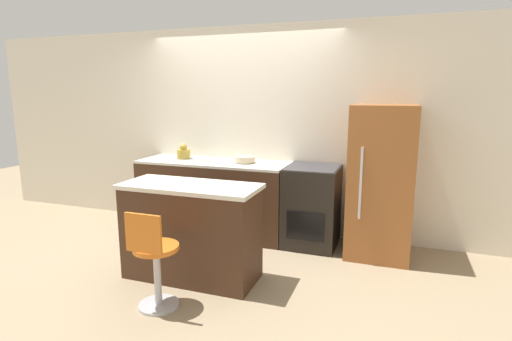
{
  "coord_description": "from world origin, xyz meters",
  "views": [
    {
      "loc": [
        1.88,
        -4.13,
        1.77
      ],
      "look_at": [
        0.51,
        -0.28,
        0.98
      ],
      "focal_mm": 28.0,
      "sensor_mm": 36.0,
      "label": 1
    }
  ],
  "objects_px": {
    "mixing_bowl": "(245,159)",
    "oven_range": "(312,206)",
    "kettle": "(184,153)",
    "stool_chair": "(155,262)",
    "refrigerator": "(381,181)"
  },
  "relations": [
    {
      "from": "mixing_bowl",
      "to": "oven_range",
      "type": "bearing_deg",
      "value": -1.47
    },
    {
      "from": "oven_range",
      "to": "refrigerator",
      "type": "height_order",
      "value": "refrigerator"
    },
    {
      "from": "oven_range",
      "to": "mixing_bowl",
      "type": "height_order",
      "value": "mixing_bowl"
    },
    {
      "from": "oven_range",
      "to": "mixing_bowl",
      "type": "relative_size",
      "value": 3.81
    },
    {
      "from": "refrigerator",
      "to": "mixing_bowl",
      "type": "relative_size",
      "value": 6.71
    },
    {
      "from": "kettle",
      "to": "mixing_bowl",
      "type": "height_order",
      "value": "kettle"
    },
    {
      "from": "oven_range",
      "to": "stool_chair",
      "type": "xyz_separation_m",
      "value": [
        -0.91,
        -1.87,
        -0.06
      ]
    },
    {
      "from": "oven_range",
      "to": "mixing_bowl",
      "type": "xyz_separation_m",
      "value": [
        -0.85,
        0.02,
        0.51
      ]
    },
    {
      "from": "refrigerator",
      "to": "mixing_bowl",
      "type": "bearing_deg",
      "value": 178.21
    },
    {
      "from": "mixing_bowl",
      "to": "kettle",
      "type": "bearing_deg",
      "value": 180.0
    },
    {
      "from": "oven_range",
      "to": "kettle",
      "type": "height_order",
      "value": "kettle"
    },
    {
      "from": "oven_range",
      "to": "mixing_bowl",
      "type": "bearing_deg",
      "value": 178.53
    },
    {
      "from": "refrigerator",
      "to": "mixing_bowl",
      "type": "xyz_separation_m",
      "value": [
        -1.61,
        0.05,
        0.15
      ]
    },
    {
      "from": "refrigerator",
      "to": "stool_chair",
      "type": "height_order",
      "value": "refrigerator"
    },
    {
      "from": "refrigerator",
      "to": "oven_range",
      "type": "bearing_deg",
      "value": 177.85
    }
  ]
}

